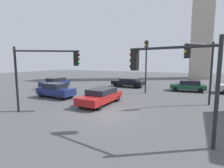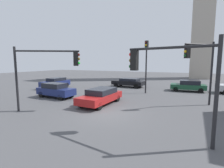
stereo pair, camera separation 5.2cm
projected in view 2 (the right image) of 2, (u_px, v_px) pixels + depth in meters
name	position (u px, v px, depth m)	size (l,w,h in m)	color
ground_plane	(106.00, 113.00, 11.72)	(104.90, 104.90, 0.00)	#4C4C4F
traffic_light_0	(48.00, 65.00, 12.10)	(3.96, 2.49, 4.62)	black
traffic_light_1	(200.00, 61.00, 13.10)	(2.10, 2.32, 5.15)	black
traffic_light_2	(169.00, 70.00, 7.56)	(3.95, 0.74, 4.56)	black
traffic_light_3	(146.00, 57.00, 18.93)	(0.38, 0.49, 5.92)	black
car_0	(56.00, 90.00, 16.95)	(4.02, 1.76, 1.45)	navy
car_1	(188.00, 86.00, 20.65)	(4.11, 2.11, 1.35)	#19472D
car_2	(56.00, 83.00, 23.22)	(1.73, 4.22, 1.41)	navy
car_4	(129.00, 82.00, 24.35)	(4.59, 2.19, 1.25)	black
car_5	(101.00, 96.00, 14.29)	(1.99, 4.68, 1.33)	maroon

